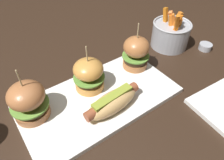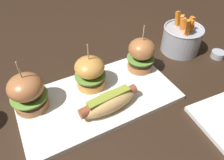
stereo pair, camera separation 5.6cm
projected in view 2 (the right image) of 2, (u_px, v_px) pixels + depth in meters
name	position (u px, v px, depth m)	size (l,w,h in m)	color
ground_plane	(99.00, 99.00, 0.58)	(3.00, 3.00, 0.00)	black
platter_main	(98.00, 98.00, 0.57)	(0.42, 0.22, 0.01)	white
hot_dog	(109.00, 102.00, 0.52)	(0.16, 0.07, 0.05)	#E0AE69
slider_left	(28.00, 92.00, 0.51)	(0.09, 0.09, 0.14)	#B06A3D
slider_center	(90.00, 72.00, 0.57)	(0.09, 0.09, 0.14)	gold
slider_right	(141.00, 54.00, 0.62)	(0.08, 0.08, 0.15)	#B06B3A
fries_bucket	(182.00, 39.00, 0.72)	(0.13, 0.13, 0.14)	#A8AAB2
sauce_ramekin	(218.00, 54.00, 0.71)	(0.04, 0.04, 0.02)	#A8AAB2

